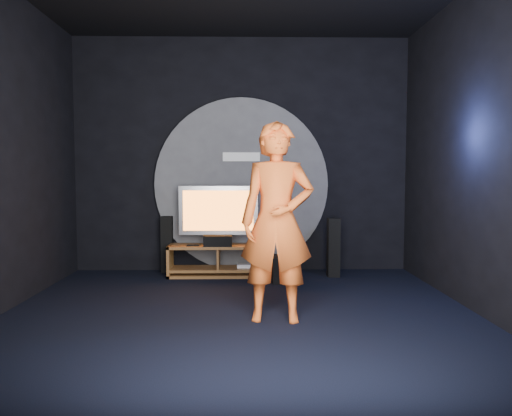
{
  "coord_description": "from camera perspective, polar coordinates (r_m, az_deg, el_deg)",
  "views": [
    {
      "loc": [
        0.06,
        -5.06,
        1.48
      ],
      "look_at": [
        0.19,
        1.05,
        1.05
      ],
      "focal_mm": 35.0,
      "sensor_mm": 36.0,
      "label": 1
    }
  ],
  "objects": [
    {
      "name": "right_wall",
      "position": [
        5.63,
        24.64,
        6.41
      ],
      "size": [
        0.04,
        5.0,
        3.5
      ],
      "primitive_type": "cube",
      "color": "black",
      "rests_on": "ground"
    },
    {
      "name": "media_console",
      "position": [
        7.24,
        -4.26,
        -6.22
      ],
      "size": [
        1.43,
        0.45,
        0.45
      ],
      "color": "olive",
      "rests_on": "ground"
    },
    {
      "name": "wall_disc_panel",
      "position": [
        7.51,
        -1.68,
        2.66
      ],
      "size": [
        2.6,
        0.11,
        2.6
      ],
      "color": "#515156",
      "rests_on": "ground"
    },
    {
      "name": "tower_speaker_left",
      "position": [
        7.58,
        -10.11,
        -4.09
      ],
      "size": [
        0.17,
        0.19,
        0.84
      ],
      "primitive_type": "cube",
      "color": "black",
      "rests_on": "ground"
    },
    {
      "name": "tower_speaker_right",
      "position": [
        7.23,
        8.84,
        -4.46
      ],
      "size": [
        0.17,
        0.19,
        0.84
      ],
      "primitive_type": "cube",
      "color": "black",
      "rests_on": "ground"
    },
    {
      "name": "subwoofer",
      "position": [
        6.82,
        3.3,
        -6.97
      ],
      "size": [
        0.33,
        0.33,
        0.36
      ],
      "primitive_type": "cube",
      "color": "black",
      "rests_on": "ground"
    },
    {
      "name": "back_wall",
      "position": [
        7.57,
        -1.68,
        6.06
      ],
      "size": [
        5.0,
        0.04,
        3.5
      ],
      "primitive_type": "cube",
      "color": "black",
      "rests_on": "ground"
    },
    {
      "name": "remote",
      "position": [
        7.11,
        -7.19,
        -4.26
      ],
      "size": [
        0.18,
        0.05,
        0.02
      ],
      "primitive_type": "cube",
      "color": "black",
      "rests_on": "media_console"
    },
    {
      "name": "tv",
      "position": [
        7.21,
        -4.32,
        -0.51
      ],
      "size": [
        1.14,
        0.22,
        0.84
      ],
      "color": "#A2A1A8",
      "rests_on": "media_console"
    },
    {
      "name": "floor",
      "position": [
        5.27,
        -1.87,
        -12.27
      ],
      "size": [
        5.0,
        5.0,
        0.0
      ],
      "primitive_type": "plane",
      "color": "black",
      "rests_on": "ground"
    },
    {
      "name": "player",
      "position": [
        4.97,
        2.42,
        -1.57
      ],
      "size": [
        0.76,
        0.54,
        1.99
      ],
      "primitive_type": "imported",
      "rotation": [
        0.0,
        0.0,
        -0.08
      ],
      "color": "#DD581E",
      "rests_on": "ground"
    },
    {
      "name": "front_wall",
      "position": [
        2.58,
        -2.61,
        10.06
      ],
      "size": [
        5.0,
        0.04,
        3.5
      ],
      "primitive_type": "cube",
      "color": "black",
      "rests_on": "ground"
    },
    {
      "name": "center_speaker",
      "position": [
        7.04,
        -4.39,
        -3.78
      ],
      "size": [
        0.4,
        0.15,
        0.15
      ],
      "primitive_type": "cube",
      "color": "black",
      "rests_on": "media_console"
    }
  ]
}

